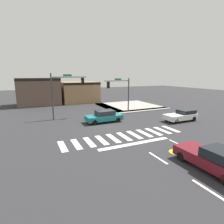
{
  "coord_description": "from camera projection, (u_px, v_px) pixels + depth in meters",
  "views": [
    {
      "loc": [
        -7.92,
        -18.82,
        5.77
      ],
      "look_at": [
        0.48,
        -0.72,
        1.63
      ],
      "focal_mm": 28.79,
      "sensor_mm": 36.0,
      "label": 1
    }
  ],
  "objects": [
    {
      "name": "storefront_row",
      "position": [
        59.0,
        92.0,
        36.59
      ],
      "size": [
        15.65,
        6.47,
        5.21
      ],
      "color": "brown",
      "rests_on": "ground_plane"
    },
    {
      "name": "ground_plane",
      "position": [
        106.0,
        125.0,
        21.16
      ],
      "size": [
        120.0,
        120.0,
        0.0
      ],
      "primitive_type": "plane",
      "color": "#2B2B2D"
    },
    {
      "name": "bike_detector_marking",
      "position": [
        176.0,
        152.0,
        13.69
      ],
      "size": [
        1.03,
        1.03,
        0.01
      ],
      "color": "yellow",
      "rests_on": "ground_plane"
    },
    {
      "name": "car_white",
      "position": [
        182.0,
        115.0,
        22.8
      ],
      "size": [
        4.25,
        1.86,
        1.39
      ],
      "rotation": [
        0.0,
        0.0,
        3.14
      ],
      "color": "white",
      "rests_on": "ground_plane"
    },
    {
      "name": "lane_markings",
      "position": [
        192.0,
        167.0,
        11.48
      ],
      "size": [
        6.8,
        18.75,
        0.01
      ],
      "color": "white",
      "rests_on": "ground_plane"
    },
    {
      "name": "car_teal",
      "position": [
        104.0,
        116.0,
        22.23
      ],
      "size": [
        4.47,
        1.92,
        1.48
      ],
      "color": "#196B70",
      "rests_on": "ground_plane"
    },
    {
      "name": "traffic_signal_northeast",
      "position": [
        120.0,
        89.0,
        27.0
      ],
      "size": [
        4.15,
        0.32,
        5.29
      ],
      "rotation": [
        0.0,
        0.0,
        3.14
      ],
      "color": "#383A3D",
      "rests_on": "ground_plane"
    },
    {
      "name": "traffic_signal_northwest",
      "position": [
        65.0,
        88.0,
        23.49
      ],
      "size": [
        4.67,
        0.32,
        6.0
      ],
      "color": "#383A3D",
      "rests_on": "ground_plane"
    },
    {
      "name": "curb_corner_northeast",
      "position": [
        128.0,
        106.0,
        33.0
      ],
      "size": [
        10.0,
        10.6,
        0.15
      ],
      "color": "#9E998E",
      "rests_on": "ground_plane"
    },
    {
      "name": "crosswalk_near",
      "position": [
        124.0,
        136.0,
        17.16
      ],
      "size": [
        12.07,
        2.54,
        0.01
      ],
      "color": "silver",
      "rests_on": "ground_plane"
    },
    {
      "name": "car_maroon",
      "position": [
        215.0,
        159.0,
        10.9
      ],
      "size": [
        1.94,
        4.56,
        1.52
      ],
      "rotation": [
        0.0,
        0.0,
        1.57
      ],
      "color": "maroon",
      "rests_on": "ground_plane"
    }
  ]
}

